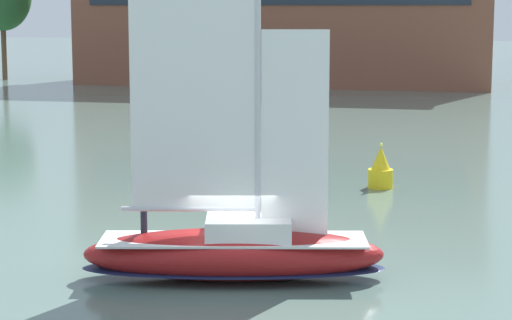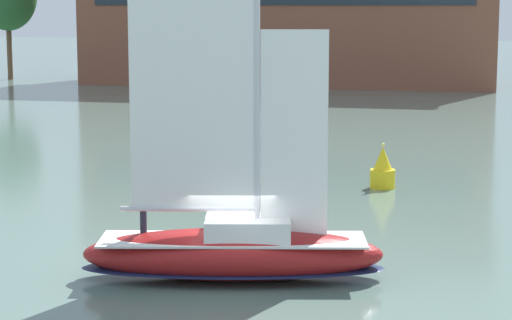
# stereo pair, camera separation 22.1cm
# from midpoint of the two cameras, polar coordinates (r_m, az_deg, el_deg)

# --- Properties ---
(ground_plane) EXTENTS (400.00, 400.00, 0.00)m
(ground_plane) POSITION_cam_midpoint_polar(r_m,az_deg,el_deg) (29.41, -1.50, -6.82)
(ground_plane) COLOR slate
(sailboat_main) EXTENTS (9.20, 4.32, 12.21)m
(sailboat_main) POSITION_cam_midpoint_polar(r_m,az_deg,el_deg) (29.16, -1.50, -4.96)
(sailboat_main) COLOR maroon
(sailboat_main) RESTS_ON ground
(channel_buoy) EXTENTS (1.10, 1.10, 2.00)m
(channel_buoy) POSITION_cam_midpoint_polar(r_m,az_deg,el_deg) (43.92, 6.99, -0.58)
(channel_buoy) COLOR yellow
(channel_buoy) RESTS_ON ground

